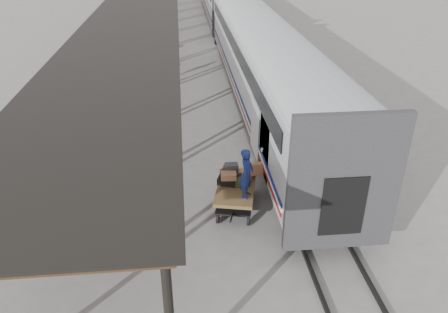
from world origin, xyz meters
TOP-DOWN VIEW (x-y plane):
  - ground at (0.00, 0.00)m, footprint 160.00×160.00m
  - rails at (3.20, 34.00)m, footprint 1.54×150.00m
  - baggage_cart at (0.76, -0.81)m, footprint 1.74×2.61m
  - suitcase_stack at (0.68, -0.44)m, footprint 1.40×1.02m
  - luggage_tug at (-3.32, 19.49)m, footprint 0.81×1.32m
  - porter at (1.01, -1.46)m, footprint 0.62×0.73m
  - pedestrian at (-1.41, 14.21)m, footprint 0.91×0.42m

SIDE VIEW (x-z plane):
  - ground at x=0.00m, z-range 0.00..0.00m
  - rails at x=3.20m, z-range 0.00..0.12m
  - luggage_tug at x=-3.32m, z-range -0.05..1.12m
  - baggage_cart at x=0.76m, z-range 0.22..1.08m
  - pedestrian at x=-1.41m, z-range 0.00..1.52m
  - suitcase_stack at x=0.68m, z-range 0.76..1.34m
  - porter at x=1.01m, z-range 0.86..2.55m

